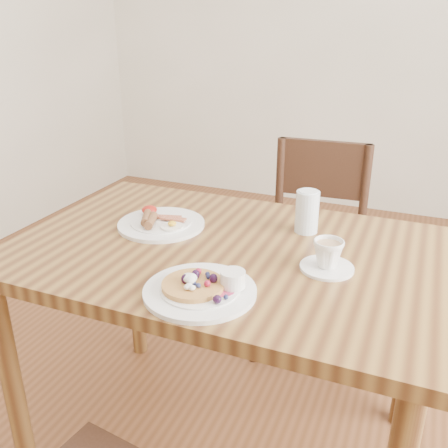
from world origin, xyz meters
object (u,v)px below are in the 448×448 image
(breakfast_plate, at_px, (160,223))
(teacup_saucer, at_px, (328,257))
(dining_table, at_px, (224,277))
(pancake_plate, at_px, (202,288))
(water_glass, at_px, (307,212))
(chair_far, at_px, (313,239))

(breakfast_plate, bearing_deg, teacup_saucer, -8.83)
(breakfast_plate, bearing_deg, dining_table, -14.38)
(pancake_plate, xyz_separation_m, teacup_saucer, (0.25, 0.24, 0.02))
(teacup_saucer, bearing_deg, breakfast_plate, 171.17)
(teacup_saucer, bearing_deg, dining_table, 175.83)
(dining_table, bearing_deg, pancake_plate, -78.81)
(breakfast_plate, relative_size, water_glass, 2.11)
(dining_table, distance_m, chair_far, 0.73)
(pancake_plate, height_order, breakfast_plate, pancake_plate)
(water_glass, bearing_deg, chair_far, 98.93)
(pancake_plate, xyz_separation_m, water_glass, (0.14, 0.45, 0.05))
(pancake_plate, relative_size, water_glass, 2.11)
(chair_far, height_order, water_glass, chair_far)
(pancake_plate, bearing_deg, breakfast_plate, 132.60)
(chair_far, distance_m, breakfast_plate, 0.78)
(chair_far, bearing_deg, dining_table, 78.08)
(breakfast_plate, bearing_deg, chair_far, 61.48)
(chair_far, relative_size, water_glass, 6.87)
(chair_far, bearing_deg, pancake_plate, 83.36)
(dining_table, relative_size, chair_far, 1.36)
(dining_table, xyz_separation_m, pancake_plate, (0.05, -0.26, 0.11))
(water_glass, bearing_deg, breakfast_plate, -162.76)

